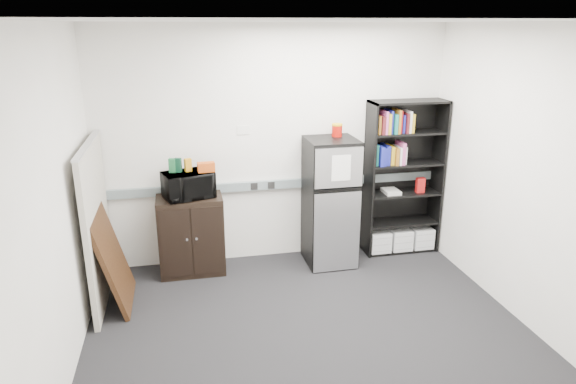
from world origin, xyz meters
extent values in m
plane|color=black|center=(0.00, 0.00, 0.00)|extent=(4.00, 4.00, 0.00)
cube|color=white|center=(0.00, 1.75, 1.35)|extent=(4.00, 0.02, 2.70)
cube|color=white|center=(2.00, 0.00, 1.35)|extent=(0.02, 3.50, 2.70)
cube|color=white|center=(-2.00, 0.00, 1.35)|extent=(0.02, 3.50, 2.70)
cube|color=white|center=(0.00, 0.00, 2.70)|extent=(4.00, 3.50, 0.02)
cube|color=slate|center=(0.00, 1.72, 0.90)|extent=(3.92, 0.05, 0.10)
cube|color=white|center=(-0.35, 1.74, 1.55)|extent=(0.14, 0.00, 0.10)
cube|color=black|center=(1.09, 1.56, 0.93)|extent=(0.02, 0.34, 1.85)
cube|color=black|center=(1.97, 1.56, 0.93)|extent=(0.02, 0.34, 1.85)
cube|color=black|center=(1.53, 1.72, 0.93)|extent=(0.90, 0.02, 1.85)
cube|color=black|center=(1.53, 1.56, 1.84)|extent=(0.90, 0.34, 0.02)
cube|color=black|center=(1.53, 1.56, 0.02)|extent=(0.85, 0.32, 0.03)
cube|color=black|center=(1.53, 1.56, 0.37)|extent=(0.85, 0.32, 0.03)
cube|color=black|center=(1.53, 1.56, 0.74)|extent=(0.85, 0.32, 0.02)
cube|color=black|center=(1.53, 1.56, 1.11)|extent=(0.85, 0.32, 0.02)
cube|color=black|center=(1.53, 1.56, 1.48)|extent=(0.85, 0.32, 0.02)
cube|color=silver|center=(1.25, 1.55, 0.16)|extent=(0.25, 0.30, 0.25)
cube|color=silver|center=(1.53, 1.55, 0.16)|extent=(0.25, 0.30, 0.25)
cube|color=silver|center=(1.81, 1.55, 0.16)|extent=(0.25, 0.30, 0.25)
cube|color=#A39D91|center=(-1.90, 1.08, 0.80)|extent=(0.05, 1.30, 1.60)
cube|color=#B2B2B7|center=(-1.90, 1.08, 1.61)|extent=(0.06, 1.30, 0.02)
cube|color=black|center=(-1.00, 1.50, 0.44)|extent=(0.71, 0.44, 0.89)
cube|color=black|center=(-1.17, 1.28, 0.44)|extent=(0.33, 0.01, 0.78)
cube|color=black|center=(-0.83, 1.28, 0.44)|extent=(0.33, 0.01, 0.78)
cylinder|color=#B2B2B7|center=(-1.05, 1.26, 0.49)|extent=(0.02, 0.02, 0.02)
cylinder|color=#B2B2B7|center=(-0.95, 1.26, 0.49)|extent=(0.02, 0.02, 0.02)
imported|color=black|center=(-1.00, 1.48, 1.03)|extent=(0.59, 0.48, 0.28)
cube|color=#1A5E32|center=(-1.15, 1.52, 1.25)|extent=(0.08, 0.07, 0.15)
cube|color=#0C3723|center=(-1.09, 1.52, 1.25)|extent=(0.08, 0.07, 0.15)
cube|color=#C58212|center=(-0.98, 1.52, 1.24)|extent=(0.08, 0.07, 0.14)
cube|color=#BA4712|center=(-0.80, 1.47, 1.22)|extent=(0.19, 0.11, 0.10)
cube|color=black|center=(0.59, 1.43, 0.73)|extent=(0.56, 0.56, 1.45)
cube|color=silver|center=(0.59, 1.14, 1.22)|extent=(0.53, 0.03, 0.44)
cube|color=silver|center=(0.59, 1.14, 0.48)|extent=(0.53, 0.03, 0.93)
cube|color=black|center=(0.59, 1.13, 0.97)|extent=(0.53, 0.01, 0.03)
cube|color=white|center=(0.61, 1.13, 1.22)|extent=(0.21, 0.00, 0.28)
cube|color=black|center=(0.59, 1.43, 1.46)|extent=(0.56, 0.56, 0.02)
cylinder|color=#A80F07|center=(0.68, 1.55, 1.55)|extent=(0.12, 0.12, 0.14)
cylinder|color=gold|center=(0.68, 1.55, 1.63)|extent=(0.12, 0.12, 0.02)
cube|color=black|center=(-1.77, 0.94, 0.50)|extent=(0.30, 0.78, 0.98)
cube|color=silver|center=(-1.75, 0.94, 0.50)|extent=(0.22, 0.66, 0.82)
camera|label=1|loc=(-1.04, -3.89, 2.68)|focal=32.00mm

